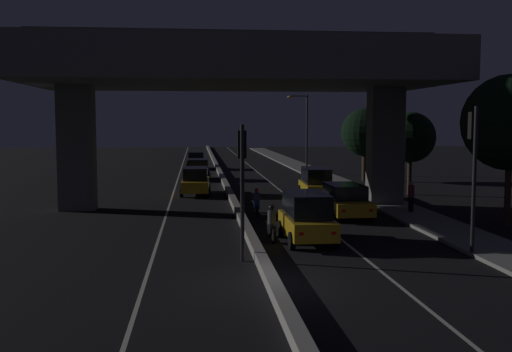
{
  "coord_description": "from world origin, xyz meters",
  "views": [
    {
      "loc": [
        -2.15,
        -17.17,
        4.75
      ],
      "look_at": [
        1.23,
        16.53,
        1.72
      ],
      "focal_mm": 42.0,
      "sensor_mm": 36.0,
      "label": 1
    }
  ],
  "objects_px": {
    "car_taxi_yellow_third": "(316,182)",
    "motorcycle_black_filtering_near": "(272,225)",
    "traffic_light_right_of_median": "(474,155)",
    "motorcycle_blue_filtering_mid": "(257,204)",
    "car_taxi_yellow_second": "(345,200)",
    "traffic_light_left_of_median": "(242,168)",
    "pedestrian_on_sidewalk": "(411,196)",
    "car_taxi_yellow_lead": "(307,216)",
    "car_taxi_yellow_lead_oncoming": "(196,181)",
    "car_black_third_oncoming": "(196,160)",
    "street_lamp": "(304,127)",
    "car_black_second_oncoming": "(198,169)"
  },
  "relations": [
    {
      "from": "car_taxi_yellow_lead",
      "to": "motorcycle_black_filtering_near",
      "type": "relative_size",
      "value": 2.11
    },
    {
      "from": "traffic_light_left_of_median",
      "to": "car_taxi_yellow_lead_oncoming",
      "type": "bearing_deg",
      "value": 94.75
    },
    {
      "from": "traffic_light_left_of_median",
      "to": "car_taxi_yellow_third",
      "type": "bearing_deg",
      "value": 70.27
    },
    {
      "from": "street_lamp",
      "to": "car_taxi_yellow_second",
      "type": "height_order",
      "value": "street_lamp"
    },
    {
      "from": "car_taxi_yellow_second",
      "to": "car_taxi_yellow_third",
      "type": "relative_size",
      "value": 1.03
    },
    {
      "from": "car_black_third_oncoming",
      "to": "traffic_light_left_of_median",
      "type": "bearing_deg",
      "value": 1.93
    },
    {
      "from": "street_lamp",
      "to": "car_taxi_yellow_lead_oncoming",
      "type": "xyz_separation_m",
      "value": [
        -9.94,
        -14.93,
        -3.43
      ]
    },
    {
      "from": "car_taxi_yellow_second",
      "to": "pedestrian_on_sidewalk",
      "type": "height_order",
      "value": "pedestrian_on_sidewalk"
    },
    {
      "from": "car_taxi_yellow_third",
      "to": "pedestrian_on_sidewalk",
      "type": "height_order",
      "value": "car_taxi_yellow_third"
    },
    {
      "from": "car_taxi_yellow_third",
      "to": "motorcycle_black_filtering_near",
      "type": "xyz_separation_m",
      "value": [
        -4.48,
        -13.1,
        -0.4
      ]
    },
    {
      "from": "car_taxi_yellow_lead",
      "to": "pedestrian_on_sidewalk",
      "type": "xyz_separation_m",
      "value": [
        6.73,
        6.67,
        -0.11
      ]
    },
    {
      "from": "traffic_light_left_of_median",
      "to": "car_taxi_yellow_third",
      "type": "xyz_separation_m",
      "value": [
        5.94,
        16.57,
        -2.18
      ]
    },
    {
      "from": "pedestrian_on_sidewalk",
      "to": "car_taxi_yellow_lead_oncoming",
      "type": "bearing_deg",
      "value": 138.96
    },
    {
      "from": "car_black_second_oncoming",
      "to": "pedestrian_on_sidewalk",
      "type": "relative_size",
      "value": 2.71
    },
    {
      "from": "car_black_second_oncoming",
      "to": "motorcycle_blue_filtering_mid",
      "type": "relative_size",
      "value": 2.22
    },
    {
      "from": "motorcycle_black_filtering_near",
      "to": "motorcycle_blue_filtering_mid",
      "type": "relative_size",
      "value": 0.99
    },
    {
      "from": "car_black_second_oncoming",
      "to": "car_black_third_oncoming",
      "type": "xyz_separation_m",
      "value": [
        -0.18,
        11.58,
        0.04
      ]
    },
    {
      "from": "car_taxi_yellow_second",
      "to": "car_black_second_oncoming",
      "type": "xyz_separation_m",
      "value": [
        -7.31,
        20.58,
        0.03
      ]
    },
    {
      "from": "street_lamp",
      "to": "car_taxi_yellow_third",
      "type": "height_order",
      "value": "street_lamp"
    },
    {
      "from": "car_taxi_yellow_third",
      "to": "car_black_third_oncoming",
      "type": "distance_m",
      "value": 25.83
    },
    {
      "from": "car_taxi_yellow_third",
      "to": "motorcycle_blue_filtering_mid",
      "type": "xyz_separation_m",
      "value": [
        -4.41,
        -6.44,
        -0.43
      ]
    },
    {
      "from": "traffic_light_right_of_median",
      "to": "car_taxi_yellow_lead_oncoming",
      "type": "bearing_deg",
      "value": 117.03
    },
    {
      "from": "car_taxi_yellow_second",
      "to": "motorcycle_blue_filtering_mid",
      "type": "relative_size",
      "value": 2.43
    },
    {
      "from": "motorcycle_blue_filtering_mid",
      "to": "traffic_light_right_of_median",
      "type": "bearing_deg",
      "value": -143.55
    },
    {
      "from": "motorcycle_blue_filtering_mid",
      "to": "traffic_light_left_of_median",
      "type": "bearing_deg",
      "value": 174.4
    },
    {
      "from": "car_taxi_yellow_second",
      "to": "motorcycle_black_filtering_near",
      "type": "distance_m",
      "value": 7.19
    },
    {
      "from": "car_taxi_yellow_second",
      "to": "car_taxi_yellow_lead_oncoming",
      "type": "bearing_deg",
      "value": 35.6
    },
    {
      "from": "car_taxi_yellow_lead_oncoming",
      "to": "car_taxi_yellow_third",
      "type": "bearing_deg",
      "value": 72.35
    },
    {
      "from": "traffic_light_right_of_median",
      "to": "motorcycle_blue_filtering_mid",
      "type": "height_order",
      "value": "traffic_light_right_of_median"
    },
    {
      "from": "street_lamp",
      "to": "car_taxi_yellow_second",
      "type": "distance_m",
      "value": 25.42
    },
    {
      "from": "traffic_light_left_of_median",
      "to": "car_black_second_oncoming",
      "type": "height_order",
      "value": "traffic_light_left_of_median"
    },
    {
      "from": "car_taxi_yellow_lead",
      "to": "car_taxi_yellow_second",
      "type": "xyz_separation_m",
      "value": [
        3.09,
        6.22,
        -0.18
      ]
    },
    {
      "from": "traffic_light_left_of_median",
      "to": "car_taxi_yellow_second",
      "type": "xyz_separation_m",
      "value": [
        5.89,
        9.12,
        -2.35
      ]
    },
    {
      "from": "car_taxi_yellow_lead",
      "to": "car_black_second_oncoming",
      "type": "distance_m",
      "value": 27.13
    },
    {
      "from": "street_lamp",
      "to": "car_black_third_oncoming",
      "type": "relative_size",
      "value": 1.78
    },
    {
      "from": "traffic_light_right_of_median",
      "to": "car_taxi_yellow_second",
      "type": "relative_size",
      "value": 1.14
    },
    {
      "from": "car_taxi_yellow_lead",
      "to": "car_black_third_oncoming",
      "type": "distance_m",
      "value": 38.63
    },
    {
      "from": "car_taxi_yellow_lead",
      "to": "car_taxi_yellow_lead_oncoming",
      "type": "relative_size",
      "value": 0.89
    },
    {
      "from": "car_taxi_yellow_second",
      "to": "motorcycle_blue_filtering_mid",
      "type": "xyz_separation_m",
      "value": [
        -4.36,
        1.01,
        -0.26
      ]
    },
    {
      "from": "car_taxi_yellow_lead_oncoming",
      "to": "motorcycle_blue_filtering_mid",
      "type": "distance_m",
      "value": 9.65
    },
    {
      "from": "car_taxi_yellow_second",
      "to": "car_taxi_yellow_third",
      "type": "xyz_separation_m",
      "value": [
        0.05,
        7.45,
        0.16
      ]
    },
    {
      "from": "traffic_light_left_of_median",
      "to": "traffic_light_right_of_median",
      "type": "distance_m",
      "value": 8.23
    },
    {
      "from": "street_lamp",
      "to": "car_taxi_yellow_lead",
      "type": "relative_size",
      "value": 1.81
    },
    {
      "from": "motorcycle_black_filtering_near",
      "to": "street_lamp",
      "type": "bearing_deg",
      "value": -13.39
    },
    {
      "from": "street_lamp",
      "to": "motorcycle_black_filtering_near",
      "type": "relative_size",
      "value": 3.83
    },
    {
      "from": "traffic_light_left_of_median",
      "to": "pedestrian_on_sidewalk",
      "type": "xyz_separation_m",
      "value": [
        9.53,
        9.56,
        -2.27
      ]
    },
    {
      "from": "car_taxi_yellow_lead",
      "to": "motorcycle_black_filtering_near",
      "type": "height_order",
      "value": "car_taxi_yellow_lead"
    },
    {
      "from": "car_black_third_oncoming",
      "to": "motorcycle_black_filtering_near",
      "type": "relative_size",
      "value": 2.15
    },
    {
      "from": "car_taxi_yellow_lead",
      "to": "traffic_light_left_of_median",
      "type": "bearing_deg",
      "value": 135.41
    },
    {
      "from": "traffic_light_right_of_median",
      "to": "car_taxi_yellow_second",
      "type": "xyz_separation_m",
      "value": [
        -2.33,
        9.12,
        -2.77
      ]
    }
  ]
}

